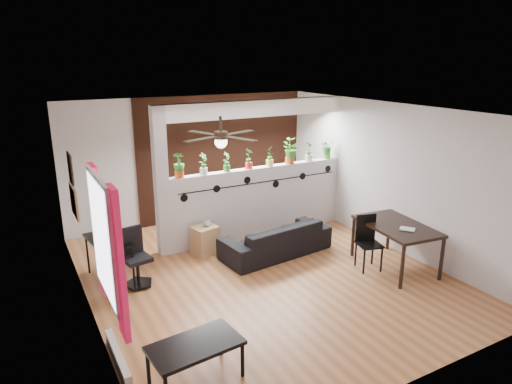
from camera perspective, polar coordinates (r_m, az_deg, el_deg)
name	(u,v)px	position (r m, az deg, el deg)	size (l,w,h in m)	color
room_shell	(262,196)	(6.98, 0.72, -0.53)	(6.30, 7.10, 2.90)	brown
partition_wall	(259,201)	(8.78, 0.42, -1.17)	(3.60, 0.18, 1.35)	#BCBCC1
ceiling_header	(260,108)	(8.41, 0.44, 10.42)	(3.60, 0.18, 0.30)	white
pier_column	(161,183)	(7.89, -11.77, 1.14)	(0.22, 0.20, 2.60)	#BCBCC1
brick_panel	(226,156)	(9.89, -3.75, 4.57)	(3.90, 0.05, 2.60)	#98482C
vine_decal	(262,182)	(8.59, 0.74, 1.24)	(3.31, 0.01, 0.30)	black
window_assembly	(105,242)	(5.01, -18.39, -5.92)	(0.09, 1.30, 1.55)	white
baseboard_heater	(118,358)	(5.69, -16.86, -19.25)	(0.08, 1.00, 0.18)	silver
corkboard	(74,201)	(7.07, -21.80, -1.09)	(0.03, 0.60, 0.45)	olive
framed_art	(70,168)	(6.90, -22.20, 2.76)	(0.03, 0.34, 0.44)	#8C7259
ceiling_fan	(221,138)	(6.12, -4.41, 6.77)	(1.19, 1.19, 0.43)	black
potted_plant_0	(179,164)	(7.92, -9.61, 3.43)	(0.28, 0.26, 0.44)	#C44B17
potted_plant_1	(203,163)	(8.08, -6.58, 3.62)	(0.23, 0.21, 0.39)	silver
potted_plant_2	(227,161)	(8.26, -3.68, 3.89)	(0.22, 0.21, 0.36)	#3B7F2E
potted_plant_3	(249,158)	(8.45, -0.91, 4.33)	(0.21, 0.24, 0.39)	red
potted_plant_4	(270,155)	(8.67, 1.74, 4.64)	(0.25, 0.24, 0.40)	gold
potted_plant_5	(290,150)	(8.89, 4.26, 5.20)	(0.29, 0.32, 0.49)	#CA4217
potted_plant_6	(309,151)	(9.15, 6.63, 5.17)	(0.16, 0.20, 0.39)	silver
potted_plant_7	(327,148)	(9.41, 8.89, 5.45)	(0.21, 0.17, 0.41)	green
sofa	(276,239)	(8.05, 2.49, -5.90)	(1.88, 0.74, 0.55)	black
cube_shelf	(205,240)	(8.11, -6.43, -5.99)	(0.41, 0.37, 0.51)	#A28155
cup	(207,223)	(8.02, -6.17, -3.92)	(0.13, 0.13, 0.10)	gray
computer_desk	(108,243)	(7.38, -18.01, -6.10)	(0.62, 0.99, 0.67)	black
monitor	(105,231)	(7.46, -18.35, -4.60)	(0.05, 0.32, 0.18)	black
office_chair	(136,261)	(7.19, -14.81, -8.32)	(0.46, 0.46, 0.89)	black
dining_table	(396,229)	(7.75, 17.15, -4.46)	(0.99, 1.46, 0.75)	black
book	(407,231)	(7.46, 18.31, -4.65)	(0.17, 0.23, 0.02)	gray
folding_chair	(367,237)	(7.68, 13.75, -5.48)	(0.45, 0.45, 0.90)	black
coffee_table	(195,348)	(5.12, -7.61, -18.73)	(1.02, 0.63, 0.45)	black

